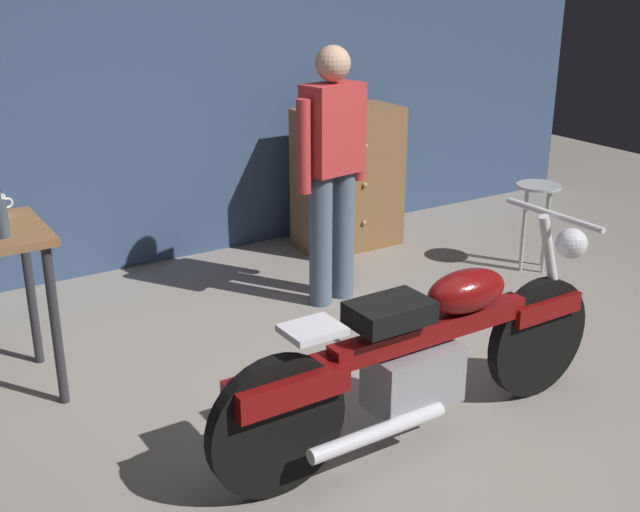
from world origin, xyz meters
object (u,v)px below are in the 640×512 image
at_px(person_standing, 332,165).
at_px(wooden_dresser, 348,178).
at_px(shop_stool, 537,203).
at_px(bottle, 1,218).
at_px(motorcycle, 426,352).

height_order(person_standing, wooden_dresser, person_standing).
xyz_separation_m(shop_stool, bottle, (-3.64, 0.00, 0.50)).
relative_size(motorcycle, bottle, 9.09).
xyz_separation_m(shop_stool, wooden_dresser, (-0.88, 1.15, 0.05)).
relative_size(shop_stool, bottle, 2.66).
xyz_separation_m(person_standing, wooden_dresser, (0.70, 0.86, -0.38)).
height_order(motorcycle, bottle, bottle).
bearing_deg(motorcycle, person_standing, 71.14).
height_order(motorcycle, person_standing, person_standing).
bearing_deg(shop_stool, bottle, 179.98).
xyz_separation_m(person_standing, shop_stool, (1.58, -0.29, -0.43)).
height_order(person_standing, bottle, person_standing).
distance_m(motorcycle, shop_stool, 2.49).
bearing_deg(person_standing, wooden_dresser, -139.42).
relative_size(wooden_dresser, bottle, 4.56).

